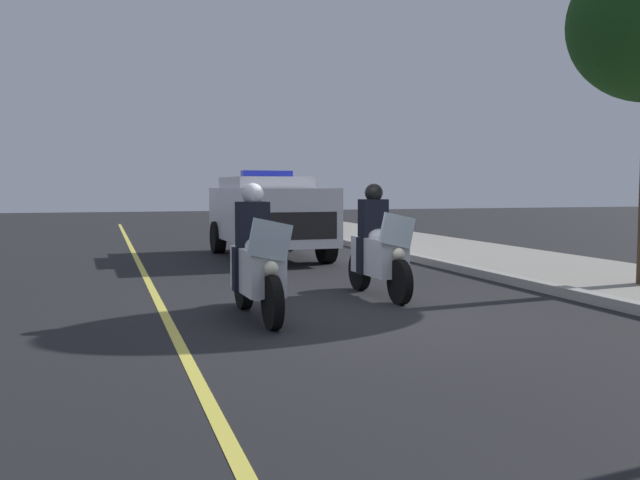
# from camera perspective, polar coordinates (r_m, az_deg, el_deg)

# --- Properties ---
(ground_plane) EXTENTS (80.00, 80.00, 0.00)m
(ground_plane) POSITION_cam_1_polar(r_m,az_deg,el_deg) (9.16, 2.26, -6.17)
(ground_plane) COLOR black
(curb_strip) EXTENTS (48.00, 0.24, 0.15)m
(curb_strip) POSITION_cam_1_polar(r_m,az_deg,el_deg) (10.95, 20.91, -4.33)
(curb_strip) COLOR #9E9B93
(curb_strip) RESTS_ON ground
(lane_stripe_center) EXTENTS (48.00, 0.12, 0.01)m
(lane_stripe_center) POSITION_cam_1_polar(r_m,az_deg,el_deg) (8.68, -12.06, -6.83)
(lane_stripe_center) COLOR #E0D14C
(lane_stripe_center) RESTS_ON ground
(police_motorcycle_lead_left) EXTENTS (2.14, 0.58, 1.72)m
(police_motorcycle_lead_left) POSITION_cam_1_polar(r_m,az_deg,el_deg) (8.92, -5.18, -1.93)
(police_motorcycle_lead_left) COLOR black
(police_motorcycle_lead_left) RESTS_ON ground
(police_motorcycle_lead_right) EXTENTS (2.14, 0.58, 1.72)m
(police_motorcycle_lead_right) POSITION_cam_1_polar(r_m,az_deg,el_deg) (10.68, 4.75, -0.89)
(police_motorcycle_lead_right) COLOR black
(police_motorcycle_lead_right) RESTS_ON ground
(police_suv) EXTENTS (4.96, 2.20, 2.05)m
(police_suv) POSITION_cam_1_polar(r_m,az_deg,el_deg) (16.54, -4.25, 2.24)
(police_suv) COLOR silver
(police_suv) RESTS_ON ground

